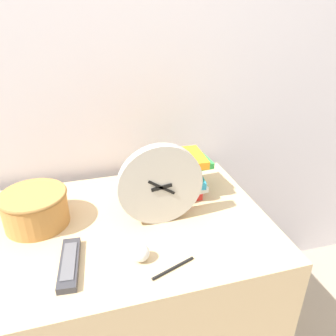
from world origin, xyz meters
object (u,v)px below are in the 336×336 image
object	(u,v)px
basket	(35,207)
crumpled_paper_ball	(140,253)
desk_clock	(160,185)
pen	(173,268)
tv_remote	(69,264)
book_stack	(174,175)

from	to	relation	value
basket	crumpled_paper_ball	world-z (taller)	basket
basket	desk_clock	bearing A→B (deg)	-13.99
basket	pen	distance (m)	0.49
desk_clock	tv_remote	bearing A→B (deg)	-155.33
crumpled_paper_ball	basket	bearing A→B (deg)	138.09
crumpled_paper_ball	pen	bearing A→B (deg)	-37.45
tv_remote	crumpled_paper_ball	distance (m)	0.20
desk_clock	crumpled_paper_ball	size ratio (longest dim) A/B	5.35
desk_clock	crumpled_paper_ball	xyz separation A→B (m)	(-0.10, -0.16, -0.11)
tv_remote	crumpled_paper_ball	world-z (taller)	crumpled_paper_ball
desk_clock	pen	xyz separation A→B (m)	(-0.02, -0.22, -0.13)
tv_remote	crumpled_paper_ball	bearing A→B (deg)	-8.05
desk_clock	pen	world-z (taller)	desk_clock
tv_remote	crumpled_paper_ball	xyz separation A→B (m)	(0.19, -0.03, 0.01)
book_stack	tv_remote	world-z (taller)	book_stack
book_stack	pen	size ratio (longest dim) A/B	1.95
desk_clock	pen	distance (m)	0.26
book_stack	pen	world-z (taller)	book_stack
crumpled_paper_ball	pen	size ratio (longest dim) A/B	0.39
tv_remote	book_stack	bearing A→B (deg)	36.70
book_stack	tv_remote	distance (m)	0.49
book_stack	crumpled_paper_ball	xyz separation A→B (m)	(-0.19, -0.32, -0.06)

